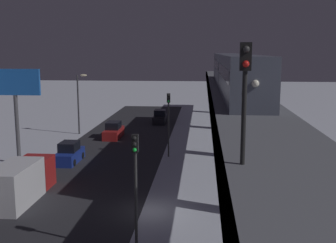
{
  "coord_description": "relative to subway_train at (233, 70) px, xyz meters",
  "views": [
    {
      "loc": [
        -3.46,
        25.84,
        10.52
      ],
      "look_at": [
        0.43,
        -20.25,
        2.59
      ],
      "focal_mm": 44.12,
      "sensor_mm": 36.0,
      "label": 1
    }
  ],
  "objects": [
    {
      "name": "subway_train",
      "position": [
        0.0,
        0.0,
        0.0
      ],
      "size": [
        2.94,
        36.87,
        3.4
      ],
      "color": "#4C5160",
      "rests_on": "elevated_railway"
    },
    {
      "name": "sedan_blue",
      "position": [
        15.67,
        5.07,
        -7.79
      ],
      "size": [
        1.91,
        4.34,
        1.97
      ],
      "color": "navy",
      "rests_on": "ground_plane"
    },
    {
      "name": "commercial_billboard",
      "position": [
        20.28,
        5.91,
        -1.74
      ],
      "size": [
        4.8,
        0.36,
        8.9
      ],
      "color": "#4C4C51",
      "rests_on": "ground_plane"
    },
    {
      "name": "street_lamp_far",
      "position": [
        18.54,
        -8.34,
        -3.76
      ],
      "size": [
        1.35,
        0.44,
        7.65
      ],
      "color": "#38383D",
      "rests_on": "ground_plane"
    },
    {
      "name": "rail_signal",
      "position": [
        1.68,
        29.05,
        0.95
      ],
      "size": [
        0.36,
        0.41,
        4.0
      ],
      "color": "black",
      "rests_on": "elevated_railway"
    },
    {
      "name": "box_truck",
      "position": [
        15.87,
        15.23,
        -7.22
      ],
      "size": [
        2.4,
        7.4,
        2.8
      ],
      "color": "#A51E1E",
      "rests_on": "ground_plane"
    },
    {
      "name": "sedan_black",
      "position": [
        9.27,
        -17.4,
        -7.77
      ],
      "size": [
        1.8,
        4.36,
        1.97
      ],
      "rotation": [
        0.0,
        0.0,
        3.14
      ],
      "color": "black",
      "rests_on": "ground_plane"
    },
    {
      "name": "traffic_light_mid",
      "position": [
        6.37,
        2.25,
        -4.37
      ],
      "size": [
        0.32,
        0.44,
        6.4
      ],
      "color": "#2D2D2D",
      "rests_on": "ground_plane"
    },
    {
      "name": "traffic_light_near",
      "position": [
        6.37,
        22.53,
        -4.37
      ],
      "size": [
        0.32,
        0.44,
        6.4
      ],
      "color": "#2D2D2D",
      "rests_on": "ground_plane"
    },
    {
      "name": "ground_plane",
      "position": [
        6.49,
        16.66,
        -8.57
      ],
      "size": [
        240.0,
        240.0,
        0.0
      ],
      "primitive_type": "plane",
      "color": "silver"
    },
    {
      "name": "sedan_red",
      "position": [
        13.87,
        -6.43,
        -7.77
      ],
      "size": [
        1.8,
        4.69,
        1.97
      ],
      "color": "#A51E1E",
      "rests_on": "ground_plane"
    },
    {
      "name": "elevated_railway",
      "position": [
        0.09,
        16.66,
        -2.72
      ],
      "size": [
        5.0,
        104.68,
        6.79
      ],
      "color": "slate",
      "rests_on": "ground_plane"
    },
    {
      "name": "avenue_asphalt",
      "position": [
        12.47,
        16.66,
        -8.57
      ],
      "size": [
        11.0,
        104.68,
        0.01
      ],
      "primitive_type": "cube",
      "color": "#28282D",
      "rests_on": "ground_plane"
    }
  ]
}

